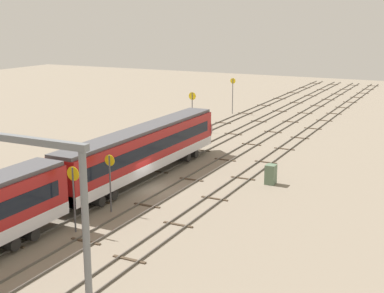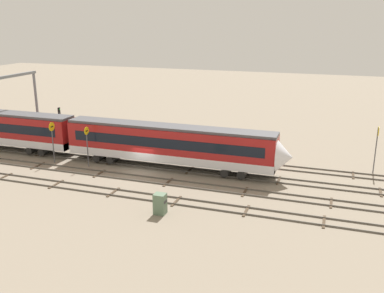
{
  "view_description": "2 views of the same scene",
  "coord_description": "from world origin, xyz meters",
  "px_view_note": "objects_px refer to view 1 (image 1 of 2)",
  "views": [
    {
      "loc": [
        -39.48,
        -24.01,
        15.01
      ],
      "look_at": [
        6.33,
        -1.01,
        2.63
      ],
      "focal_mm": 50.45,
      "sensor_mm": 36.0,
      "label": 1
    },
    {
      "loc": [
        19.88,
        -40.79,
        16.24
      ],
      "look_at": [
        5.09,
        2.45,
        2.71
      ],
      "focal_mm": 40.53,
      "sensor_mm": 36.0,
      "label": 2
    }
  ],
  "objects_px": {
    "speed_sign_mid_trackside": "(74,189)",
    "speed_sign_far_trackside": "(233,91)",
    "speed_sign_near_foreground": "(110,175)",
    "relay_cabinet": "(271,174)",
    "speed_sign_distant_end": "(192,105)"
  },
  "relations": [
    {
      "from": "speed_sign_far_trackside",
      "to": "speed_sign_distant_end",
      "type": "xyz_separation_m",
      "value": [
        -14.5,
        -0.16,
        -0.09
      ]
    },
    {
      "from": "speed_sign_near_foreground",
      "to": "speed_sign_far_trackside",
      "type": "xyz_separation_m",
      "value": [
        45.17,
        8.39,
        0.56
      ]
    },
    {
      "from": "speed_sign_mid_trackside",
      "to": "speed_sign_far_trackside",
      "type": "height_order",
      "value": "speed_sign_far_trackside"
    },
    {
      "from": "relay_cabinet",
      "to": "speed_sign_mid_trackside",
      "type": "bearing_deg",
      "value": 152.83
    },
    {
      "from": "speed_sign_mid_trackside",
      "to": "speed_sign_far_trackside",
      "type": "distance_m",
      "value": 50.41
    },
    {
      "from": "speed_sign_mid_trackside",
      "to": "speed_sign_far_trackside",
      "type": "xyz_separation_m",
      "value": [
        49.69,
        8.48,
        0.33
      ]
    },
    {
      "from": "speed_sign_distant_end",
      "to": "speed_sign_far_trackside",
      "type": "bearing_deg",
      "value": 0.63
    },
    {
      "from": "speed_sign_distant_end",
      "to": "relay_cabinet",
      "type": "bearing_deg",
      "value": -136.52
    },
    {
      "from": "speed_sign_near_foreground",
      "to": "speed_sign_far_trackside",
      "type": "relative_size",
      "value": 0.82
    },
    {
      "from": "speed_sign_far_trackside",
      "to": "speed_sign_near_foreground",
      "type": "bearing_deg",
      "value": -169.48
    },
    {
      "from": "speed_sign_near_foreground",
      "to": "relay_cabinet",
      "type": "height_order",
      "value": "speed_sign_near_foreground"
    },
    {
      "from": "speed_sign_near_foreground",
      "to": "speed_sign_mid_trackside",
      "type": "distance_m",
      "value": 4.53
    },
    {
      "from": "speed_sign_far_trackside",
      "to": "speed_sign_distant_end",
      "type": "height_order",
      "value": "speed_sign_far_trackside"
    },
    {
      "from": "speed_sign_mid_trackside",
      "to": "speed_sign_distant_end",
      "type": "relative_size",
      "value": 0.93
    },
    {
      "from": "speed_sign_near_foreground",
      "to": "speed_sign_mid_trackside",
      "type": "height_order",
      "value": "speed_sign_mid_trackside"
    }
  ]
}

